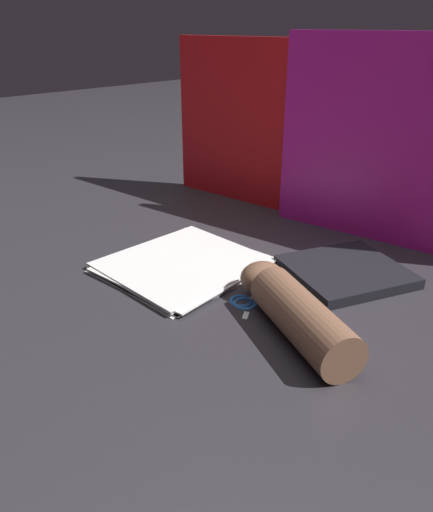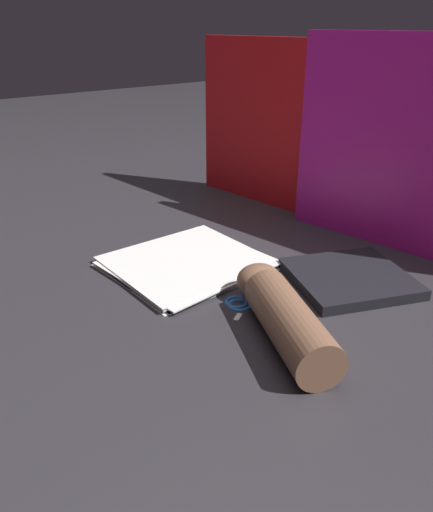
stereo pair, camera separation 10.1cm
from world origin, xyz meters
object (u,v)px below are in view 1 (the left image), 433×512
object	(u,v)px
scissors	(254,297)
hand_forearm	(294,310)
paper_stack	(183,264)
book_closed	(346,271)

from	to	relation	value
scissors	hand_forearm	bearing A→B (deg)	-16.56
paper_stack	scissors	world-z (taller)	paper_stack
hand_forearm	paper_stack	bearing A→B (deg)	174.06
hand_forearm	book_closed	bearing A→B (deg)	99.84
scissors	hand_forearm	distance (m)	0.13
book_closed	scissors	bearing A→B (deg)	-110.43
paper_stack	book_closed	bearing A→B (deg)	37.25
book_closed	scissors	xyz separation A→B (m)	(-0.08, -0.21, -0.01)
book_closed	hand_forearm	world-z (taller)	hand_forearm
paper_stack	hand_forearm	world-z (taller)	hand_forearm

